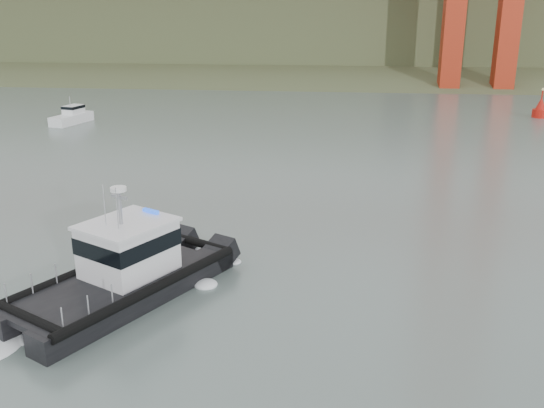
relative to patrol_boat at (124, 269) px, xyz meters
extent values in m
plane|color=#4E5D57|center=(7.48, -1.30, -1.30)|extent=(400.00, 400.00, 0.00)
cube|color=#3E4C2B|center=(7.48, 90.70, -1.30)|extent=(500.00, 44.72, 16.25)
cube|color=#3E4C2B|center=(7.48, 118.70, 4.70)|extent=(500.00, 70.00, 18.00)
cube|color=#3E4C2B|center=(7.48, 143.70, 9.70)|extent=(500.00, 60.00, 16.00)
cube|color=black|center=(-1.24, 0.48, -0.89)|extent=(6.17, 10.07, 1.17)
cube|color=black|center=(1.09, -0.76, -0.89)|extent=(6.17, 10.07, 1.17)
cube|color=black|center=(-0.30, -0.57, -0.43)|extent=(7.81, 10.02, 0.24)
cube|color=silver|center=(0.15, 0.29, 0.81)|extent=(4.24, 4.48, 2.24)
cube|color=black|center=(0.15, 0.29, 1.22)|extent=(4.32, 4.56, 0.73)
cube|color=silver|center=(0.15, 0.29, 2.01)|extent=(4.50, 4.74, 0.16)
cylinder|color=gray|center=(0.02, 0.03, 2.81)|extent=(0.16, 0.16, 1.76)
cylinder|color=white|center=(0.02, 0.03, 3.64)|extent=(0.68, 0.68, 0.18)
cube|color=white|center=(-20.40, 40.12, -0.84)|extent=(3.10, 5.83, 1.11)
cube|color=white|center=(-20.30, 40.57, 0.08)|extent=(1.96, 2.51, 1.11)
cube|color=black|center=(-20.30, 40.57, 0.45)|extent=(2.01, 2.56, 0.32)
cylinder|color=gray|center=(-20.40, 40.12, 1.10)|extent=(0.07, 0.07, 1.11)
cylinder|color=#B3150C|center=(32.24, 50.04, -0.92)|extent=(1.72, 1.72, 1.15)
cone|color=#B3150C|center=(32.24, 50.04, 0.22)|extent=(1.34, 1.34, 1.72)
cylinder|color=#B3150C|center=(32.24, 50.04, 1.37)|extent=(0.15, 0.15, 0.96)
sphere|color=#E5D87F|center=(32.24, 50.04, 1.95)|extent=(0.29, 0.29, 0.29)
camera|label=1|loc=(9.22, -23.46, 10.90)|focal=40.00mm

